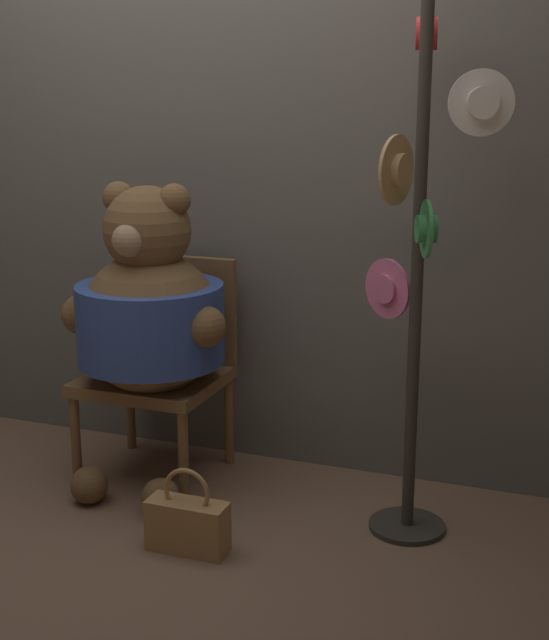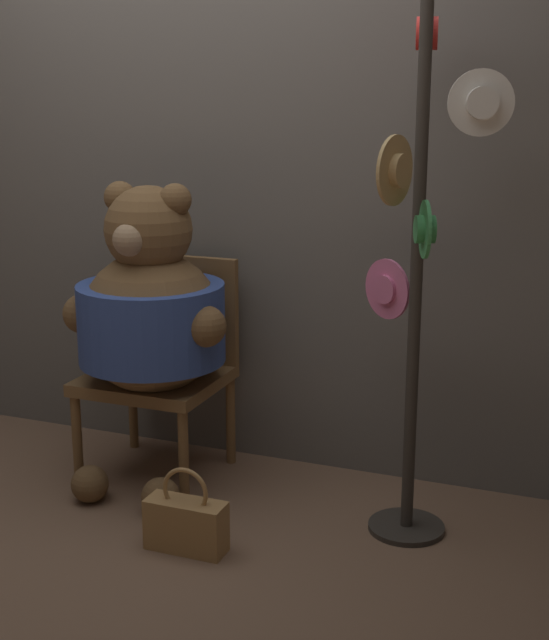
% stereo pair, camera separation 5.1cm
% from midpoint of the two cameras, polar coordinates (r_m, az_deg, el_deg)
% --- Properties ---
extents(ground_plane, '(14.00, 14.00, 0.00)m').
position_cam_midpoint_polar(ground_plane, '(3.57, -8.23, -11.66)').
color(ground_plane, brown).
extents(wall_back, '(8.00, 0.10, 2.29)m').
position_cam_midpoint_polar(wall_back, '(3.84, -3.82, 8.12)').
color(wall_back, '#66605B').
rests_on(wall_back, ground_plane).
extents(chair, '(0.54, 0.50, 0.89)m').
position_cam_midpoint_polar(chair, '(3.74, -6.72, -2.49)').
color(chair, brown).
rests_on(chair, ground_plane).
extents(teddy_bear, '(0.70, 0.62, 1.23)m').
position_cam_midpoint_polar(teddy_bear, '(3.52, -7.53, 0.41)').
color(teddy_bear, brown).
rests_on(teddy_bear, ground_plane).
extents(hat_display_rack, '(0.50, 0.59, 1.87)m').
position_cam_midpoint_polar(hat_display_rack, '(3.07, 9.73, 4.52)').
color(hat_display_rack, '#332D28').
rests_on(hat_display_rack, ground_plane).
extents(handbag_on_ground, '(0.29, 0.11, 0.31)m').
position_cam_midpoint_polar(handbag_on_ground, '(3.20, -5.22, -12.81)').
color(handbag_on_ground, '#A87A47').
rests_on(handbag_on_ground, ground_plane).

